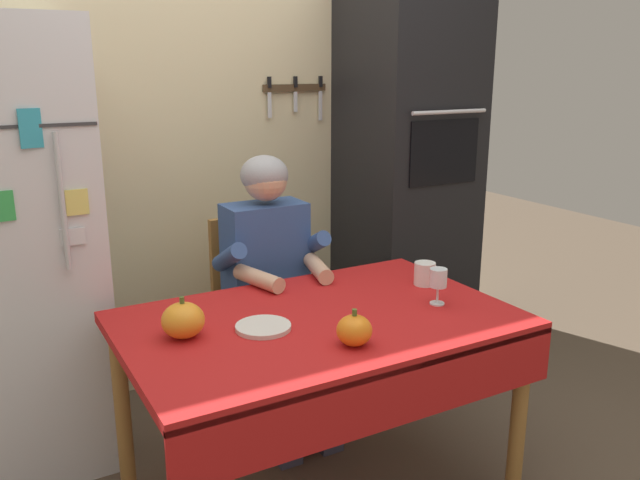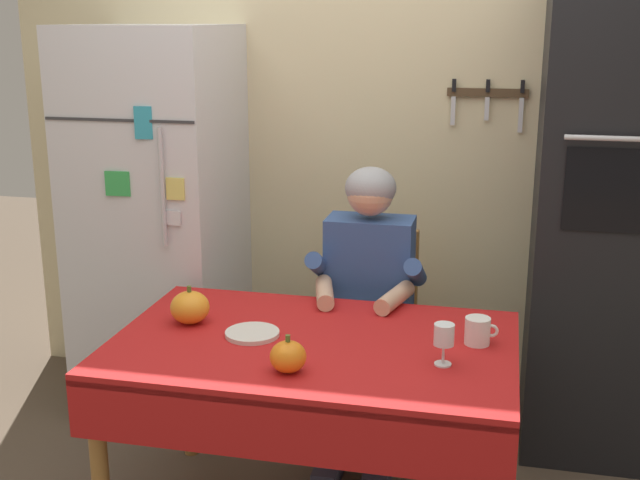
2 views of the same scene
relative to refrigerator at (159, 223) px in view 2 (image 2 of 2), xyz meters
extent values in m
cube|color=beige|center=(1.00, 0.39, 0.40)|extent=(3.70, 0.10, 2.60)
cube|color=#4C3823|center=(1.47, 0.33, 0.60)|extent=(0.36, 0.02, 0.04)
cube|color=silver|center=(1.32, 0.32, 0.52)|extent=(0.02, 0.01, 0.13)
cube|color=black|center=(1.32, 0.32, 0.63)|extent=(0.02, 0.01, 0.06)
cube|color=silver|center=(1.47, 0.32, 0.53)|extent=(0.02, 0.01, 0.10)
cube|color=black|center=(1.47, 0.32, 0.63)|extent=(0.02, 0.01, 0.06)
cube|color=silver|center=(1.62, 0.32, 0.51)|extent=(0.02, 0.01, 0.15)
cube|color=black|center=(1.62, 0.32, 0.63)|extent=(0.02, 0.01, 0.06)
cube|color=silver|center=(0.00, 0.00, 0.00)|extent=(0.68, 0.68, 1.80)
cylinder|color=silver|center=(0.19, -0.36, 0.25)|extent=(0.02, 0.02, 0.50)
cube|color=#333335|center=(0.00, -0.34, 0.52)|extent=(0.67, 0.01, 0.01)
cube|color=teal|center=(0.11, -0.35, 0.51)|extent=(0.07, 0.02, 0.13)
cube|color=#E5D666|center=(0.24, -0.35, 0.24)|extent=(0.08, 0.01, 0.09)
cube|color=green|center=(-0.02, -0.35, 0.25)|extent=(0.11, 0.01, 0.11)
cube|color=silver|center=(0.21, -0.35, 0.12)|extent=(0.09, 0.01, 0.06)
cube|color=black|center=(2.00, 0.04, 0.15)|extent=(0.60, 0.60, 2.10)
cube|color=black|center=(2.00, -0.26, 0.30)|extent=(0.42, 0.01, 0.32)
cylinder|color=silver|center=(2.00, -0.29, 0.50)|extent=(0.45, 0.02, 0.02)
cylinder|color=#9E6B33|center=(0.31, -1.25, -0.55)|extent=(0.06, 0.06, 0.70)
cylinder|color=#9E6B33|center=(0.31, -0.47, -0.55)|extent=(0.06, 0.06, 0.70)
cylinder|color=#9E6B33|center=(1.59, -0.47, -0.55)|extent=(0.06, 0.06, 0.70)
cube|color=red|center=(0.95, -0.86, -0.18)|extent=(1.40, 0.90, 0.04)
cube|color=red|center=(0.95, -1.30, -0.28)|extent=(1.40, 0.01, 0.20)
cube|color=#9E6B33|center=(1.04, -0.17, -0.47)|extent=(0.40, 0.40, 0.04)
cube|color=#9E6B33|center=(1.04, 0.01, -0.21)|extent=(0.36, 0.04, 0.48)
cylinder|color=#9E6B33|center=(0.87, -0.34, -0.69)|extent=(0.04, 0.04, 0.41)
cylinder|color=#9E6B33|center=(0.87, 0.00, -0.69)|extent=(0.04, 0.04, 0.41)
cylinder|color=#9E6B33|center=(1.21, -0.34, -0.69)|extent=(0.04, 0.04, 0.41)
cylinder|color=#9E6B33|center=(1.21, 0.00, -0.69)|extent=(0.04, 0.04, 0.41)
cube|color=#38384C|center=(0.94, -0.55, -0.86)|extent=(0.10, 0.22, 0.08)
cube|color=#38384C|center=(1.14, -0.55, -0.86)|extent=(0.10, 0.22, 0.08)
cylinder|color=#38384C|center=(0.94, -0.49, -0.67)|extent=(0.09, 0.09, 0.38)
cylinder|color=#38384C|center=(1.14, -0.49, -0.67)|extent=(0.09, 0.09, 0.38)
cube|color=#38384C|center=(0.95, -0.33, -0.40)|extent=(0.12, 0.40, 0.11)
cube|color=#38384C|center=(1.13, -0.33, -0.40)|extent=(0.12, 0.40, 0.11)
cube|color=#33518E|center=(1.04, -0.21, -0.11)|extent=(0.36, 0.20, 0.48)
cylinder|color=#33518E|center=(0.84, -0.28, -0.07)|extent=(0.07, 0.26, 0.18)
cylinder|color=#33518E|center=(1.24, -0.28, -0.07)|extent=(0.07, 0.26, 0.18)
cylinder|color=#D8A884|center=(0.90, -0.45, -0.13)|extent=(0.13, 0.27, 0.07)
cylinder|color=#D8A884|center=(1.18, -0.45, -0.13)|extent=(0.13, 0.27, 0.07)
sphere|color=#D8A884|center=(1.04, -0.23, 0.24)|extent=(0.19, 0.19, 0.19)
ellipsoid|color=#99999E|center=(1.04, -0.22, 0.26)|extent=(0.21, 0.21, 0.17)
cylinder|color=white|center=(1.51, -0.76, -0.11)|extent=(0.09, 0.09, 0.10)
torus|color=white|center=(1.56, -0.76, -0.11)|extent=(0.05, 0.01, 0.05)
cylinder|color=white|center=(1.41, -0.97, -0.16)|extent=(0.06, 0.06, 0.01)
cylinder|color=white|center=(1.41, -0.97, -0.12)|extent=(0.01, 0.01, 0.06)
cylinder|color=white|center=(1.41, -0.97, -0.05)|extent=(0.07, 0.07, 0.07)
ellipsoid|color=orange|center=(0.93, -1.13, -0.11)|extent=(0.12, 0.12, 0.10)
cylinder|color=#4C6023|center=(0.93, -1.13, -0.05)|extent=(0.02, 0.02, 0.02)
ellipsoid|color=orange|center=(0.47, -0.80, -0.10)|extent=(0.14, 0.14, 0.12)
cylinder|color=#4C6023|center=(0.47, -0.80, -0.03)|extent=(0.02, 0.02, 0.02)
cylinder|color=silver|center=(0.73, -0.87, -0.15)|extent=(0.19, 0.19, 0.02)
camera|label=1|loc=(-0.13, -2.78, 0.73)|focal=36.61mm
camera|label=2|loc=(1.57, -3.43, 0.93)|focal=45.70mm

